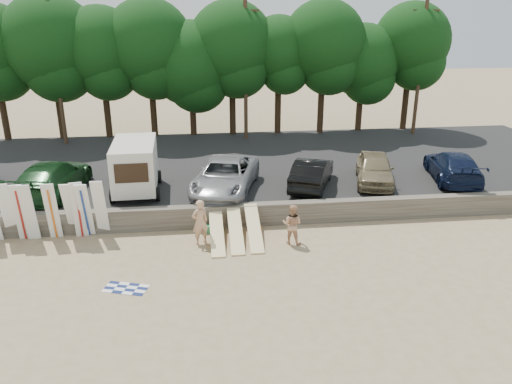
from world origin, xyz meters
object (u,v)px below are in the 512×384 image
car_3 (312,173)px  car_5 (453,166)px  car_1 (52,178)px  car_2 (225,176)px  beachgoer_b (292,224)px  car_4 (375,168)px  cooler (207,229)px  box_trailer (135,165)px  beachgoer_a (200,222)px

car_3 → car_5: bearing=-155.8°
car_1 → car_2: car_1 is taller
car_1 → car_5: bearing=-172.0°
car_5 → beachgoer_b: 10.62m
car_4 → cooler: car_4 is taller
car_3 → car_5: size_ratio=0.86×
car_2 → car_5: (11.82, 0.33, -0.04)m
box_trailer → cooler: box_trailer is taller
box_trailer → car_5: 16.12m
box_trailer → car_2: box_trailer is taller
beachgoer_a → cooler: (0.30, 1.05, -0.80)m
beachgoer_b → cooler: beachgoer_b is taller
beachgoer_b → car_3: bearing=-85.7°
car_3 → cooler: (-5.32, -3.33, -1.28)m
car_2 → car_3: car_2 is taller
car_2 → car_5: bearing=17.2°
car_2 → car_3: 4.33m
box_trailer → car_2: 4.35m
car_4 → cooler: (-8.64, -3.58, -1.30)m
beachgoer_b → car_1: bearing=-0.3°
car_1 → car_3: car_1 is taller
car_2 → car_3: bearing=17.5°
beachgoer_a → box_trailer: bearing=-81.8°
car_3 → car_4: 3.34m
car_4 → car_1: bearing=-164.7°
car_1 → cooler: size_ratio=14.84×
box_trailer → car_2: bearing=-6.8°
car_5 → beachgoer_a: bearing=31.7°
beachgoer_a → car_5: bearing=174.2°
car_1 → car_3: (12.58, -0.44, -0.08)m
box_trailer → beachgoer_a: size_ratio=2.08×
car_3 → car_5: (7.50, 0.18, 0.02)m
beachgoer_a → car_4: bearing=-177.6°
car_2 → beachgoer_b: (2.45, -4.64, -0.64)m
car_5 → beachgoer_a: (-13.11, -4.56, -0.49)m
car_1 → beachgoer_a: bearing=154.1°
car_3 → beachgoer_b: bearing=91.4°
car_5 → car_3: bearing=13.9°
cooler → car_5: bearing=20.8°
box_trailer → car_3: (8.62, -0.22, -0.66)m
car_4 → car_5: car_4 is taller
car_5 → car_1: bearing=11.8°
car_1 → beachgoer_b: bearing=162.7°
car_1 → beachgoer_a: 8.48m
beachgoer_b → cooler: (-3.45, 1.46, -0.69)m
box_trailer → car_1: size_ratio=0.71×
car_4 → beachgoer_b: 7.27m
car_2 → cooler: bearing=-91.7°
box_trailer → beachgoer_a: 5.60m
beachgoer_a → beachgoer_b: 3.77m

